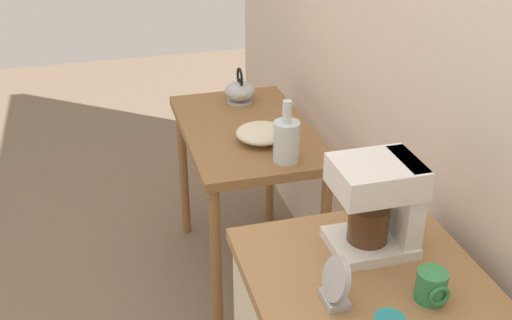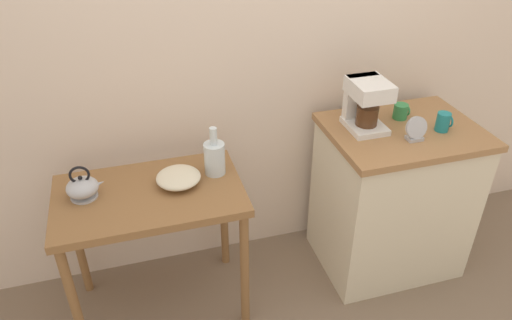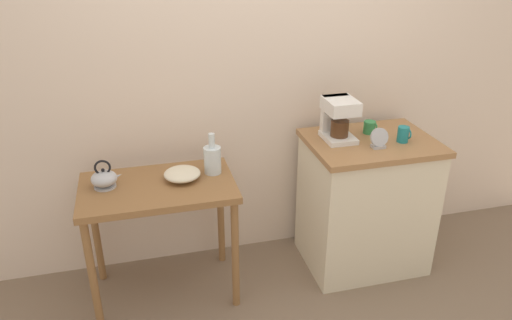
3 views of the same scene
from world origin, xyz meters
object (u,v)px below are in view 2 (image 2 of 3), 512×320
at_px(mug_tall_green, 401,111).
at_px(table_clock, 416,130).
at_px(teakettle, 83,187).
at_px(coffee_maker, 366,102).
at_px(glass_carafe_vase, 215,157).
at_px(bowl_stoneware, 178,178).
at_px(mug_dark_teal, 443,122).

height_order(mug_tall_green, table_clock, table_clock).
relative_size(teakettle, coffee_maker, 0.68).
bearing_deg(glass_carafe_vase, coffee_maker, 0.49).
xyz_separation_m(teakettle, table_clock, (1.58, -0.16, 0.14)).
relative_size(bowl_stoneware, coffee_maker, 0.81).
height_order(teakettle, coffee_maker, coffee_maker).
relative_size(glass_carafe_vase, mug_tall_green, 3.05).
distance_m(glass_carafe_vase, mug_dark_teal, 1.16).
bearing_deg(mug_tall_green, mug_dark_teal, -52.96).
relative_size(teakettle, mug_tall_green, 2.16).
relative_size(teakettle, table_clock, 1.43).
height_order(bowl_stoneware, glass_carafe_vase, glass_carafe_vase).
distance_m(mug_tall_green, table_clock, 0.23).
distance_m(glass_carafe_vase, mug_tall_green, 1.02).
xyz_separation_m(glass_carafe_vase, mug_dark_teal, (1.15, -0.14, 0.10)).
relative_size(bowl_stoneware, mug_dark_teal, 2.16).
bearing_deg(teakettle, coffee_maker, 1.49).
height_order(glass_carafe_vase, mug_dark_teal, glass_carafe_vase).
distance_m(bowl_stoneware, mug_tall_green, 1.21).
xyz_separation_m(bowl_stoneware, mug_dark_teal, (1.34, -0.10, 0.15)).
height_order(coffee_maker, mug_tall_green, coffee_maker).
relative_size(coffee_maker, mug_tall_green, 3.19).
height_order(teakettle, table_clock, table_clock).
bearing_deg(table_clock, mug_tall_green, 76.92).
distance_m(bowl_stoneware, teakettle, 0.43).
bearing_deg(table_clock, bowl_stoneware, 172.97).
bearing_deg(mug_tall_green, table_clock, -103.08).
bearing_deg(bowl_stoneware, coffee_maker, 3.14).
height_order(glass_carafe_vase, table_clock, table_clock).
bearing_deg(teakettle, bowl_stoneware, -2.23).
xyz_separation_m(coffee_maker, mug_tall_green, (0.23, 0.03, -0.10)).
xyz_separation_m(bowl_stoneware, teakettle, (-0.43, 0.02, 0.02)).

